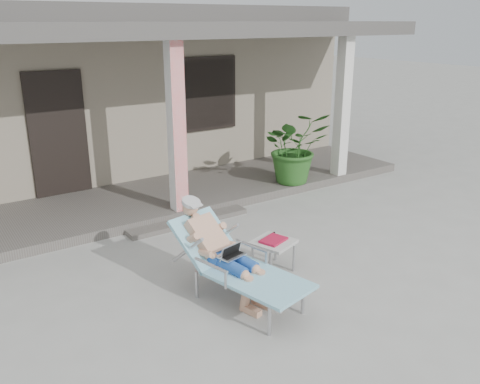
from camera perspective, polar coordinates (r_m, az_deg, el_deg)
ground at (r=6.58m, az=2.07°, el=-8.63°), size 60.00×60.00×0.00m
house at (r=11.80m, az=-17.07°, el=11.35°), size 10.40×5.40×3.30m
porch_deck at (r=8.95m, az=-9.28°, el=-0.74°), size 10.00×2.00×0.15m
porch_overhang at (r=8.40m, az=-10.12°, el=16.87°), size 10.00×2.30×2.85m
porch_step at (r=7.99m, az=-5.75°, el=-3.29°), size 2.00×0.30×0.07m
lounger at (r=5.67m, az=-1.28°, el=-5.43°), size 1.02×1.81×1.14m
side_table at (r=6.43m, az=3.75°, el=-5.81°), size 0.60×0.60×0.42m
potted_palm at (r=9.39m, az=6.20°, el=5.06°), size 1.49×1.40×1.34m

